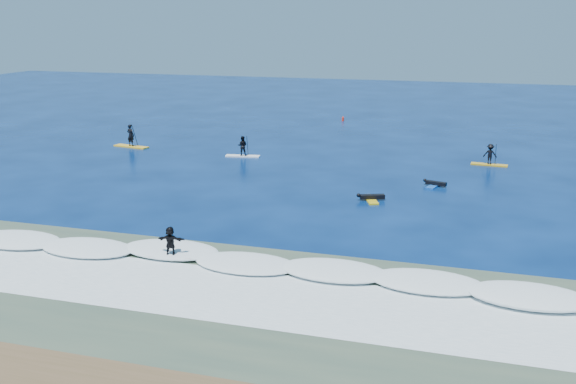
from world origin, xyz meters
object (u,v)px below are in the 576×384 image
(sup_paddler_center, at_px, (243,148))
(sup_paddler_left, at_px, (131,139))
(prone_paddler_far, at_px, (435,184))
(marker_buoy, at_px, (343,119))
(wave_surfer, at_px, (171,243))
(sup_paddler_right, at_px, (490,156))
(prone_paddler_near, at_px, (371,198))

(sup_paddler_center, bearing_deg, sup_paddler_left, 165.75)
(prone_paddler_far, relative_size, marker_buoy, 3.50)
(wave_surfer, bearing_deg, marker_buoy, 83.89)
(sup_paddler_left, xyz_separation_m, wave_surfer, (15.39, -23.33, 0.12))
(sup_paddler_left, relative_size, prone_paddler_far, 1.63)
(sup_paddler_right, distance_m, prone_paddler_near, 13.99)
(sup_paddler_left, relative_size, marker_buoy, 5.72)
(sup_paddler_left, height_order, sup_paddler_center, sup_paddler_left)
(sup_paddler_left, relative_size, sup_paddler_right, 1.23)
(prone_paddler_far, bearing_deg, sup_paddler_left, 92.50)
(sup_paddler_center, distance_m, prone_paddler_far, 16.34)
(wave_surfer, bearing_deg, sup_paddler_center, 94.95)
(wave_surfer, bearing_deg, sup_paddler_left, 116.31)
(wave_surfer, xyz_separation_m, marker_buoy, (-0.74, 42.54, -0.59))
(sup_paddler_right, distance_m, wave_surfer, 28.51)
(sup_paddler_center, bearing_deg, prone_paddler_far, -27.35)
(sup_paddler_left, height_order, prone_paddler_near, sup_paddler_left)
(sup_paddler_center, bearing_deg, prone_paddler_near, -48.04)
(prone_paddler_far, bearing_deg, prone_paddler_near, 158.04)
(sup_paddler_left, bearing_deg, sup_paddler_right, 13.23)
(sup_paddler_right, bearing_deg, sup_paddler_center, -168.06)
(sup_paddler_left, distance_m, wave_surfer, 27.95)
(prone_paddler_near, height_order, wave_surfer, wave_surfer)
(sup_paddler_left, height_order, prone_paddler_far, sup_paddler_left)
(sup_paddler_left, xyz_separation_m, prone_paddler_far, (26.11, -6.13, -0.58))
(sup_paddler_left, relative_size, prone_paddler_near, 1.49)
(marker_buoy, bearing_deg, sup_paddler_center, -101.30)
(sup_paddler_right, bearing_deg, wave_surfer, -115.07)
(prone_paddler_far, bearing_deg, sup_paddler_center, 87.34)
(prone_paddler_far, height_order, marker_buoy, marker_buoy)
(sup_paddler_right, xyz_separation_m, prone_paddler_near, (-7.06, -12.06, -0.58))
(sup_paddler_center, height_order, prone_paddler_near, sup_paddler_center)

